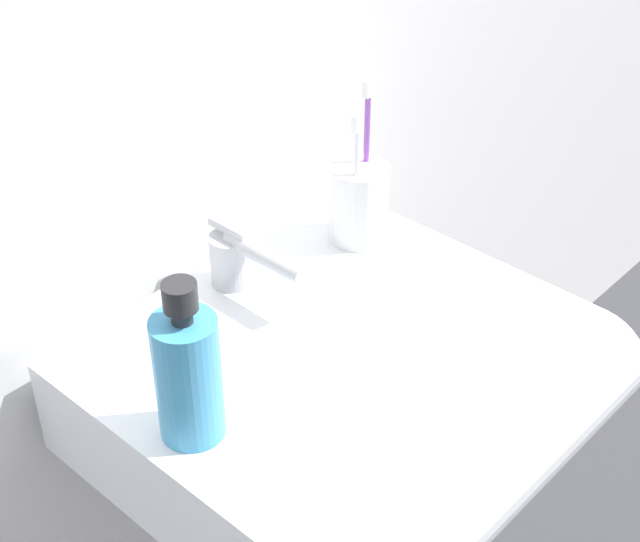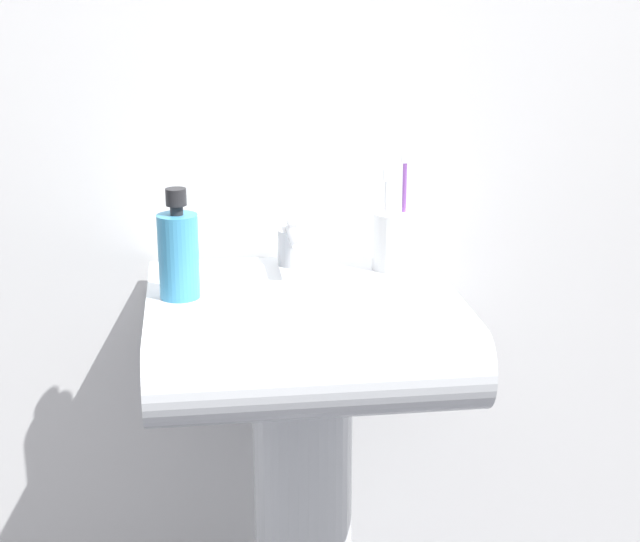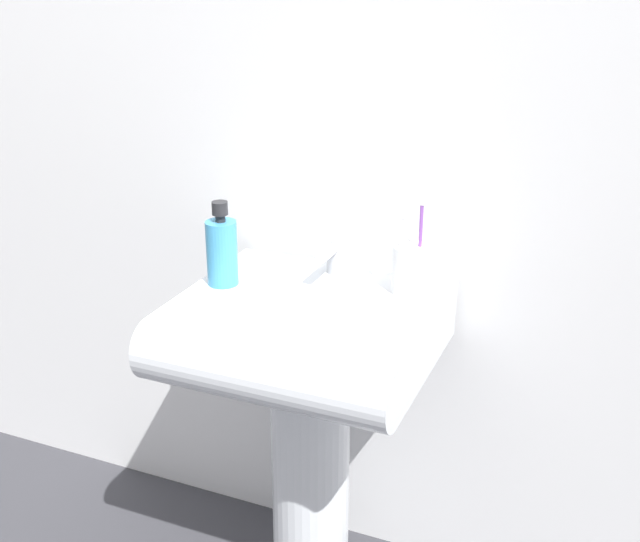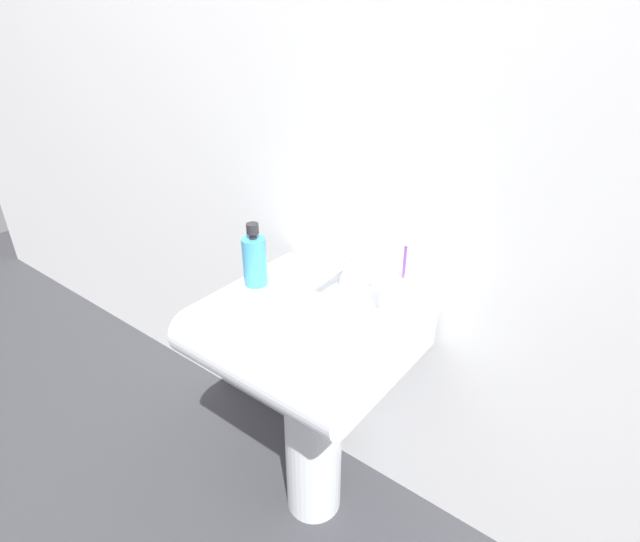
# 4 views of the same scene
# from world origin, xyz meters

# --- Properties ---
(ground_plane) EXTENTS (6.00, 6.00, 0.00)m
(ground_plane) POSITION_xyz_m (0.00, 0.00, 0.00)
(ground_plane) COLOR #38383D
(ground_plane) RESTS_ON ground
(wall_back) EXTENTS (5.00, 0.05, 2.40)m
(wall_back) POSITION_xyz_m (0.00, 0.24, 1.20)
(wall_back) COLOR white
(wall_back) RESTS_ON ground
(sink_pedestal) EXTENTS (0.17, 0.17, 0.61)m
(sink_pedestal) POSITION_xyz_m (0.00, 0.00, 0.30)
(sink_pedestal) COLOR white
(sink_pedestal) RESTS_ON ground
(sink_basin) EXTENTS (0.49, 0.46, 0.12)m
(sink_basin) POSITION_xyz_m (0.00, -0.05, 0.67)
(sink_basin) COLOR white
(sink_basin) RESTS_ON sink_pedestal
(faucet) EXTENTS (0.05, 0.14, 0.08)m
(faucet) POSITION_xyz_m (-0.00, 0.13, 0.77)
(faucet) COLOR #B7B7BC
(faucet) RESTS_ON sink_basin
(toothbrush_cup) EXTENTS (0.07, 0.07, 0.20)m
(toothbrush_cup) POSITION_xyz_m (0.17, 0.10, 0.78)
(toothbrush_cup) COLOR white
(toothbrush_cup) RESTS_ON sink_basin
(soap_bottle) EXTENTS (0.06, 0.06, 0.17)m
(soap_bottle) POSITION_xyz_m (-0.19, -0.00, 0.80)
(soap_bottle) COLOR #3F99CC
(soap_bottle) RESTS_ON sink_basin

